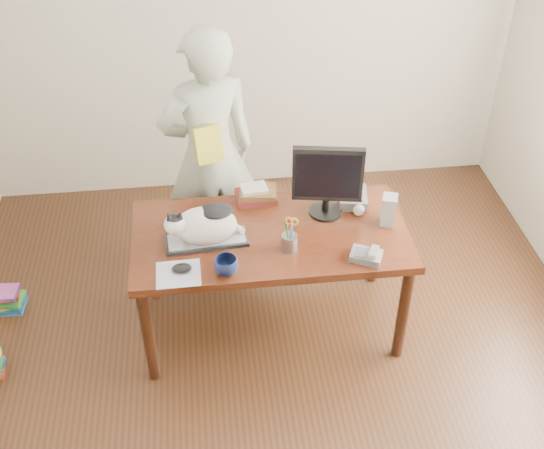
{
  "coord_description": "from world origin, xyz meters",
  "views": [
    {
      "loc": [
        -0.35,
        -2.45,
        3.21
      ],
      "look_at": [
        0.0,
        0.55,
        0.85
      ],
      "focal_mm": 45.0,
      "sensor_mm": 36.0,
      "label": 1
    }
  ],
  "objects": [
    {
      "name": "monitor",
      "position": [
        0.34,
        0.74,
        1.01
      ],
      "size": [
        0.41,
        0.23,
        0.46
      ],
      "rotation": [
        0.0,
        0.0,
        -0.18
      ],
      "color": "black",
      "rests_on": "desk"
    },
    {
      "name": "desk",
      "position": [
        0.0,
        0.68,
        0.6
      ],
      "size": [
        1.6,
        0.8,
        0.75
      ],
      "color": "black",
      "rests_on": "ground"
    },
    {
      "name": "pen_cup",
      "position": [
        0.09,
        0.44,
        0.81
      ],
      "size": [
        0.11,
        0.11,
        0.23
      ],
      "rotation": [
        0.0,
        0.0,
        -0.33
      ],
      "color": "gray",
      "rests_on": "desk"
    },
    {
      "name": "coffee_mug",
      "position": [
        -0.28,
        0.28,
        0.8
      ],
      "size": [
        0.18,
        0.18,
        0.1
      ],
      "primitive_type": "imported",
      "rotation": [
        0.0,
        0.0,
        1.03
      ],
      "color": "black",
      "rests_on": "desk"
    },
    {
      "name": "keyboard",
      "position": [
        -0.37,
        0.56,
        0.76
      ],
      "size": [
        0.48,
        0.21,
        0.03
      ],
      "rotation": [
        0.0,
        0.0,
        0.07
      ],
      "color": "black",
      "rests_on": "desk"
    },
    {
      "name": "phone",
      "position": [
        0.5,
        0.31,
        0.78
      ],
      "size": [
        0.2,
        0.18,
        0.08
      ],
      "rotation": [
        0.0,
        0.0,
        -0.43
      ],
      "color": "#5E5E63",
      "rests_on": "desk"
    },
    {
      "name": "cat",
      "position": [
        -0.39,
        0.56,
        0.88
      ],
      "size": [
        0.46,
        0.26,
        0.26
      ],
      "rotation": [
        0.0,
        0.0,
        0.07
      ],
      "color": "white",
      "rests_on": "keyboard"
    },
    {
      "name": "book_stack",
      "position": [
        -0.05,
        0.94,
        0.79
      ],
      "size": [
        0.25,
        0.19,
        0.09
      ],
      "rotation": [
        0.0,
        0.0,
        0.0
      ],
      "color": "#511815",
      "rests_on": "desk"
    },
    {
      "name": "calculator",
      "position": [
        0.53,
        0.85,
        0.78
      ],
      "size": [
        0.2,
        0.25,
        0.07
      ],
      "rotation": [
        0.0,
        0.0,
        -0.17
      ],
      "color": "#5E5E63",
      "rests_on": "desk"
    },
    {
      "name": "baseball",
      "position": [
        0.54,
        0.71,
        0.78
      ],
      "size": [
        0.07,
        0.07,
        0.07
      ],
      "rotation": [
        0.0,
        0.0,
        -0.27
      ],
      "color": "beige",
      "rests_on": "desk"
    },
    {
      "name": "mousepad",
      "position": [
        -0.54,
        0.31,
        0.75
      ],
      "size": [
        0.24,
        0.22,
        0.01
      ],
      "rotation": [
        0.0,
        0.0,
        0.02
      ],
      "color": "silver",
      "rests_on": "desk"
    },
    {
      "name": "held_book",
      "position": [
        -0.32,
        1.12,
        1.05
      ],
      "size": [
        0.18,
        0.14,
        0.23
      ],
      "rotation": [
        0.0,
        0.0,
        0.28
      ],
      "color": "yellow",
      "rests_on": "person"
    },
    {
      "name": "speaker",
      "position": [
        0.69,
        0.61,
        0.84
      ],
      "size": [
        0.11,
        0.12,
        0.19
      ],
      "rotation": [
        0.0,
        0.0,
        -0.34
      ],
      "color": "gray",
      "rests_on": "desk"
    },
    {
      "name": "book_pile_b",
      "position": [
        -1.72,
        0.95,
        0.07
      ],
      "size": [
        0.26,
        0.2,
        0.15
      ],
      "color": "#164D86",
      "rests_on": "ground"
    },
    {
      "name": "person",
      "position": [
        -0.32,
        1.29,
        0.87
      ],
      "size": [
        0.72,
        0.58,
        1.74
      ],
      "primitive_type": "imported",
      "rotation": [
        0.0,
        0.0,
        3.42
      ],
      "color": "silver",
      "rests_on": "ground"
    },
    {
      "name": "room",
      "position": [
        0.0,
        0.0,
        1.35
      ],
      "size": [
        4.5,
        4.5,
        4.5
      ],
      "color": "black",
      "rests_on": "ground"
    },
    {
      "name": "mouse",
      "position": [
        -0.52,
        0.33,
        0.77
      ],
      "size": [
        0.11,
        0.07,
        0.04
      ],
      "rotation": [
        0.0,
        0.0,
        0.02
      ],
      "color": "black",
      "rests_on": "mousepad"
    }
  ]
}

